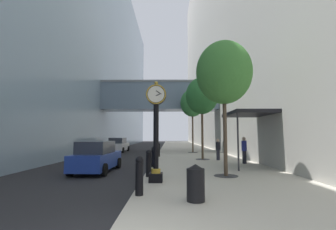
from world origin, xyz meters
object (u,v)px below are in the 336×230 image
Objects in this scene: street_clock at (156,126)px; trash_bin at (196,182)px; bollard_fifth at (159,149)px; pedestrian_walking at (244,149)px; street_tree_near at (224,73)px; bollard_nearest at (139,175)px; car_blue_mid at (97,157)px; street_tree_mid_near at (202,96)px; car_white_near at (118,145)px; bollard_fourth at (157,152)px; street_tree_mid_far at (192,103)px; bollard_third at (154,156)px; bollard_second at (149,162)px; pedestrian_by_clock at (218,149)px.

trash_bin is at bearing -64.90° from street_clock.
bollard_fifth is 7.84m from pedestrian_walking.
bollard_nearest is at bearing -135.49° from street_tree_near.
car_blue_mid reaches higher than trash_bin.
car_white_near is at bearing 130.64° from street_tree_mid_near.
car_white_near is (-8.93, 17.98, -4.18)m from street_tree_near.
street_clock is 8.09m from bollard_fourth.
street_tree_mid_far is (3.57, 18.66, 4.86)m from bollard_nearest.
trash_bin is at bearing -76.96° from bollard_third.
bollard_second is 6.70m from bollard_fourth.
bollard_fifth is at bearing 90.00° from bollard_fourth.
bollard_nearest is at bearing -90.00° from bollard_third.
trash_bin is at bearing -104.89° from pedestrian_by_clock.
bollard_second is 0.69× the size of pedestrian_walking.
street_tree_mid_near is at bearing 50.87° from bollard_third.
bollard_fifth is at bearing 90.00° from bollard_third.
bollard_second is at bearing 113.04° from trash_bin.
street_tree_mid_far is at bearing 79.14° from street_clock.
bollard_fourth is (0.00, 3.35, 0.00)m from bollard_third.
street_tree_mid_far is (-0.00, 15.15, 0.63)m from street_tree_near.
street_clock is 3.94× the size of trash_bin.
street_tree_mid_far reaches higher than trash_bin.
pedestrian_by_clock is (4.68, -2.84, 0.21)m from bollard_fifth.
street_tree_mid_near reaches higher than street_clock.
bollard_second is 9.59m from street_tree_mid_near.
street_clock is 2.07m from bollard_second.
street_clock reaches higher than bollard_nearest.
bollard_fifth is 8.01m from street_tree_mid_far.
trash_bin is at bearing -114.13° from street_tree_near.
street_tree_mid_near is 7.59m from street_tree_mid_far.
bollard_fifth is 9.71m from car_white_near.
street_clock is at bearing -85.00° from bollard_third.
street_tree_mid_far is at bearing 67.49° from bollard_fourth.
pedestrian_walking reaches higher than car_blue_mid.
bollard_fifth is at bearing -124.12° from street_tree_mid_far.
pedestrian_walking is (5.98, 1.63, 0.31)m from bollard_third.
trash_bin is 0.24× the size of car_white_near.
car_white_near is (-5.36, 8.10, 0.05)m from bollard_fifth.
street_tree_mid_far reaches higher than bollard_third.
street_clock is at bearing -116.95° from pedestrian_by_clock.
street_clock is at bearing -73.44° from car_white_near.
car_white_near is at bearing 104.00° from bollard_nearest.
car_blue_mid is at bearing -124.55° from bollard_fourth.
street_clock reaches higher than bollard_second.
bollard_nearest is 10.25m from pedestrian_walking.
street_tree_near reaches higher than bollard_fifth.
car_blue_mid is at bearing -116.93° from street_tree_mid_far.
street_clock is at bearing -71.88° from bollard_second.
street_tree_near reaches higher than bollard_second.
bollard_fifth is at bearing 147.16° from street_tree_mid_near.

